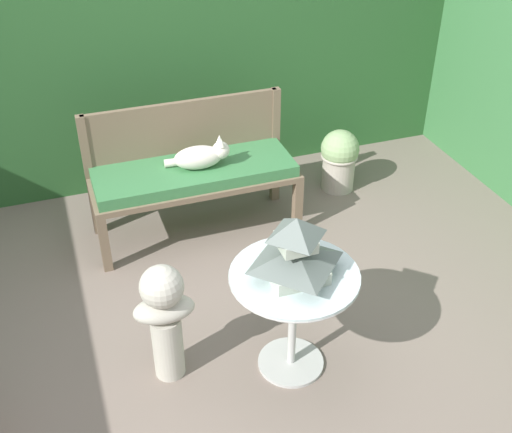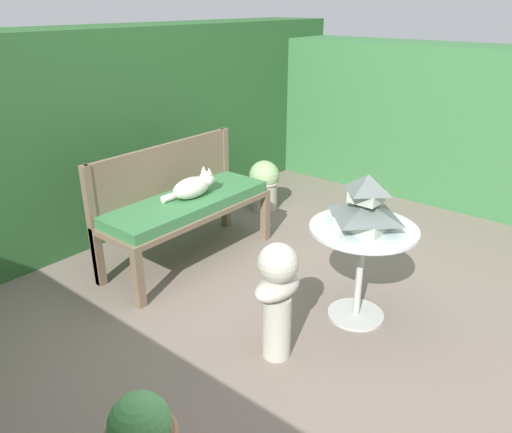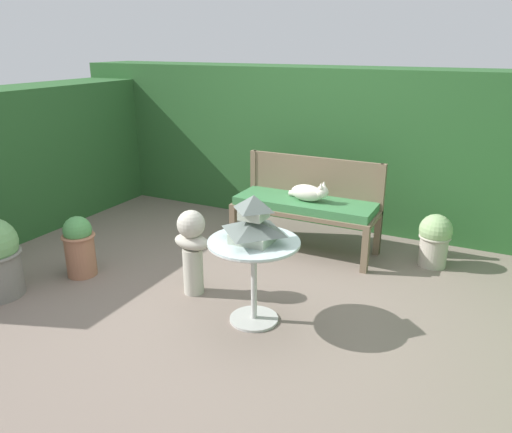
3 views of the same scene
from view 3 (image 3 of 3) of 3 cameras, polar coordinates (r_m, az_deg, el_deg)
ground at (r=4.16m, az=-2.39°, el=-8.91°), size 30.00×30.00×0.00m
foliage_hedge_back at (r=5.87m, az=8.42°, el=8.21°), size 6.40×0.75×1.71m
foliage_hedge_left at (r=5.86m, az=-27.04°, el=5.33°), size 0.70×3.50×1.52m
garden_bench at (r=4.86m, az=5.60°, el=1.04°), size 1.41×0.51×0.53m
bench_backrest at (r=5.02m, az=6.66°, el=3.98°), size 1.41×0.06×0.90m
cat at (r=4.78m, az=6.09°, el=2.73°), size 0.43×0.20×0.21m
patio_table at (r=3.58m, az=-0.24°, el=-4.83°), size 0.67×0.67×0.64m
pagoda_birdhouse at (r=3.48m, az=-0.25°, el=-0.61°), size 0.37×0.37×0.34m
garden_bust at (r=4.05m, az=-7.32°, el=-3.32°), size 0.33×0.23×0.72m
potted_plant_bench_left at (r=4.86m, az=19.74°, el=-2.41°), size 0.30×0.30×0.50m
potted_plant_bench_right at (r=4.65m, az=-19.55°, el=-3.12°), size 0.29×0.29×0.55m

